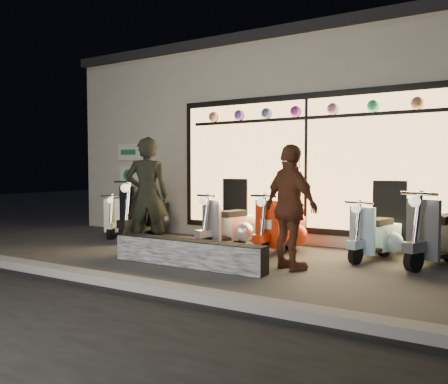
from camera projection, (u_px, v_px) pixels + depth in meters
The scene contains 12 objects.
ground at pixel (218, 259), 7.00m from camera, with size 40.00×40.00×0.00m, color #383533.
kerb at pixel (134, 284), 5.26m from camera, with size 40.00×0.25×0.12m, color slate.
shop_building at pixel (316, 144), 11.21m from camera, with size 10.20×6.23×4.20m.
graffiti_barrier at pixel (188, 253), 6.49m from camera, with size 2.51×0.28×0.40m, color black.
scooter_silver at pixel (231, 226), 8.13m from camera, with size 0.67×1.34×0.96m.
scooter_red at pixel (283, 229), 7.64m from camera, with size 0.55×1.39×0.99m.
scooter_black at pixel (147, 215), 9.31m from camera, with size 0.72×1.64×1.17m.
scooter_cream at pixel (121, 219), 9.57m from camera, with size 0.72×1.19×0.87m.
scooter_blue at pixel (377, 236), 7.07m from camera, with size 0.66×1.28×0.92m.
scooter_grey at pixel (443, 237), 6.55m from camera, with size 0.89×1.47×1.08m.
man at pixel (147, 195), 7.52m from camera, with size 0.73×0.48×2.00m, color black.
woman at pixel (291, 207), 6.23m from camera, with size 1.06×0.44×1.80m, color brown.
Camera 1 is at (3.51, -5.98, 1.45)m, focal length 35.00 mm.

